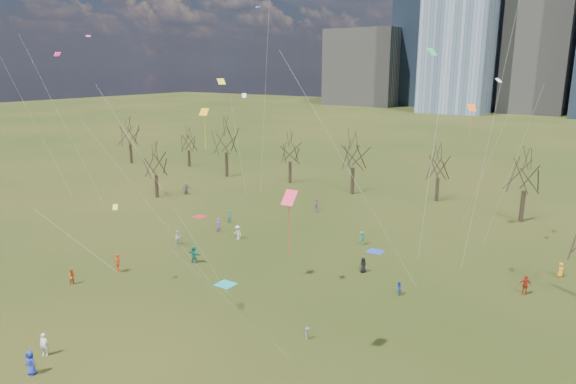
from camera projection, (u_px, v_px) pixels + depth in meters
The scene contains 24 objects.
ground at pixel (206, 304), 41.92m from camera, with size 500.00×500.00×0.00m, color black.
downtown_skyline at pixel (561, 14), 203.79m from camera, with size 212.50×78.00×118.00m.
bare_tree_row at pixel (389, 162), 70.52m from camera, with size 113.04×29.80×9.50m.
blanket_teal at pixel (226, 284), 45.69m from camera, with size 1.60×1.50×0.03m, color teal.
blanket_navy at pixel (375, 251), 53.77m from camera, with size 1.60×1.50×0.03m, color #2445AC.
blanket_crimson at pixel (199, 217), 66.10m from camera, with size 1.60×1.50×0.03m, color #B3232C.
person_0 at pixel (30, 363), 32.23m from camera, with size 0.80×0.52×1.64m, color #24319D.
person_1 at pixel (44, 345), 34.34m from camera, with size 0.59×0.38×1.61m, color white.
person_2 at pixel (72, 277), 45.56m from camera, with size 0.71×0.56×1.47m, color #C7521C.
person_3 at pixel (307, 333), 36.46m from camera, with size 0.61×0.35×0.94m, color slate.
person_4 at pixel (118, 263), 48.20m from camera, with size 1.06×0.44×1.82m, color #FD591C.
person_5 at pixel (194, 254), 50.51m from camera, with size 1.64×0.52×1.77m, color #1A7761.
person_6 at pixel (363, 265), 48.20m from camera, with size 0.72×0.47×1.47m, color black.
person_7 at pixel (218, 226), 59.61m from camera, with size 0.64×0.42×1.77m, color #8D51A3.
person_8 at pixel (399, 289), 43.40m from camera, with size 0.60×0.47×1.24m, color #234498.
person_9 at pixel (238, 232), 57.38m from camera, with size 1.04×0.60×1.61m, color silver.
person_10 at pixel (525, 285), 43.52m from camera, with size 1.02×0.42×1.74m, color #AB2B18.
person_11 at pixel (186, 189), 77.42m from camera, with size 1.62×0.51×1.74m, color slate.
person_12 at pixel (561, 270), 47.14m from camera, with size 0.69×0.45×1.42m, color orange.
person_13 at pixel (230, 217), 63.12m from camera, with size 0.62×0.41×1.69m, color #19725C.
person_14 at pixel (178, 237), 55.90m from camera, with size 0.74×0.58×1.52m, color silver.
person_15 at pixel (362, 238), 55.70m from camera, with size 0.99×0.57×1.53m, color #19724C.
person_16 at pixel (316, 206), 68.06m from camera, with size 1.00×0.42×1.71m, color #8C4C99.
kites_airborne at pixel (341, 125), 44.88m from camera, with size 71.12×44.56×33.65m.
Camera 1 is at (26.95, -28.27, 18.99)m, focal length 32.00 mm.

